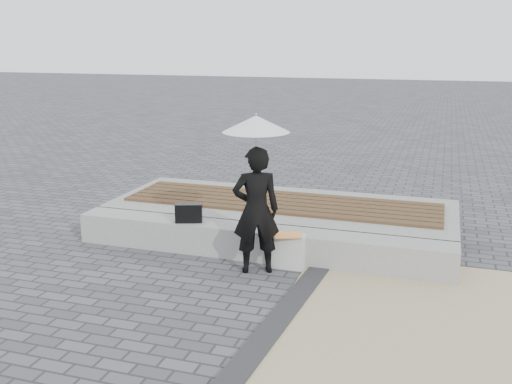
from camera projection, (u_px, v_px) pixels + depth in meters
ground at (210, 308)px, 6.14m from camera, size 80.00×80.00×0.00m
edging_band at (264, 339)px, 5.45m from camera, size 0.61×5.20×0.04m
seating_ledge at (257, 242)px, 7.56m from camera, size 5.00×0.45×0.40m
timber_platform at (281, 216)px, 8.67m from camera, size 5.00×2.00×0.40m
timber_decking at (282, 202)px, 8.61m from camera, size 4.60×1.20×0.04m
woman at (256, 210)px, 6.93m from camera, size 0.67×0.57×1.55m
parasol at (256, 124)px, 6.67m from camera, size 0.78×0.78×1.00m
handbag at (189, 213)px, 7.69m from camera, size 0.38×0.24×0.25m
canvas_tote at (288, 251)px, 7.18m from camera, size 0.42×0.18×0.44m
magazine at (288, 235)px, 7.08m from camera, size 0.39×0.34×0.01m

